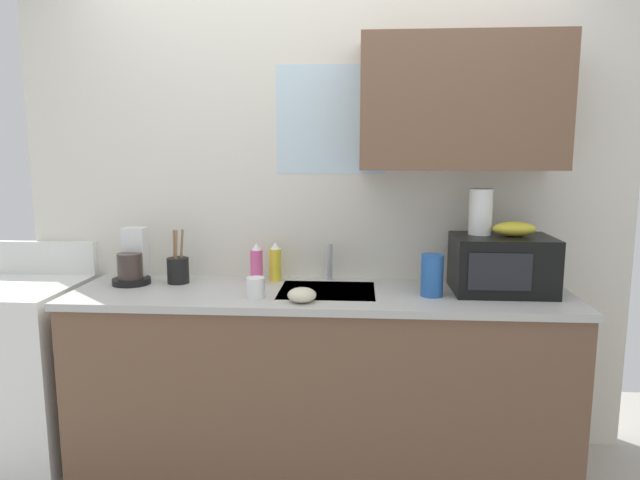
{
  "coord_description": "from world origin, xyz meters",
  "views": [
    {
      "loc": [
        0.19,
        -2.64,
        1.57
      ],
      "look_at": [
        0.0,
        0.0,
        1.15
      ],
      "focal_mm": 31.77,
      "sensor_mm": 36.0,
      "label": 1
    }
  ],
  "objects_px": {
    "small_bowl": "(302,295)",
    "dish_soap_bottle_pink": "(257,264)",
    "banana_bunch": "(514,229)",
    "mug_white": "(256,288)",
    "coffee_maker": "(133,263)",
    "dish_soap_bottle_yellow": "(275,263)",
    "cereal_canister": "(432,275)",
    "microwave": "(502,264)",
    "paper_towel_roll": "(481,212)",
    "utensil_crock": "(178,269)",
    "stove_range": "(21,369)"
  },
  "relations": [
    {
      "from": "coffee_maker",
      "to": "dish_soap_bottle_yellow",
      "type": "height_order",
      "value": "coffee_maker"
    },
    {
      "from": "paper_towel_roll",
      "to": "coffee_maker",
      "type": "xyz_separation_m",
      "value": [
        -1.73,
        0.01,
        -0.28
      ]
    },
    {
      "from": "banana_bunch",
      "to": "mug_white",
      "type": "height_order",
      "value": "banana_bunch"
    },
    {
      "from": "dish_soap_bottle_pink",
      "to": "cereal_canister",
      "type": "xyz_separation_m",
      "value": [
        0.86,
        -0.2,
        0.0
      ]
    },
    {
      "from": "banana_bunch",
      "to": "cereal_canister",
      "type": "bearing_deg",
      "value": -165.62
    },
    {
      "from": "dish_soap_bottle_yellow",
      "to": "utensil_crock",
      "type": "distance_m",
      "value": 0.5
    },
    {
      "from": "paper_towel_roll",
      "to": "utensil_crock",
      "type": "relative_size",
      "value": 0.8
    },
    {
      "from": "stove_range",
      "to": "small_bowl",
      "type": "distance_m",
      "value": 1.57
    },
    {
      "from": "dish_soap_bottle_pink",
      "to": "small_bowl",
      "type": "xyz_separation_m",
      "value": [
        0.27,
        -0.35,
        -0.06
      ]
    },
    {
      "from": "cereal_canister",
      "to": "microwave",
      "type": "bearing_deg",
      "value": 16.17
    },
    {
      "from": "paper_towel_roll",
      "to": "banana_bunch",
      "type": "bearing_deg",
      "value": -18.43
    },
    {
      "from": "dish_soap_bottle_yellow",
      "to": "dish_soap_bottle_pink",
      "type": "distance_m",
      "value": 0.1
    },
    {
      "from": "microwave",
      "to": "banana_bunch",
      "type": "height_order",
      "value": "banana_bunch"
    },
    {
      "from": "stove_range",
      "to": "coffee_maker",
      "type": "height_order",
      "value": "coffee_maker"
    },
    {
      "from": "coffee_maker",
      "to": "dish_soap_bottle_pink",
      "type": "relative_size",
      "value": 1.36
    },
    {
      "from": "banana_bunch",
      "to": "coffee_maker",
      "type": "relative_size",
      "value": 0.71
    },
    {
      "from": "dish_soap_bottle_pink",
      "to": "utensil_crock",
      "type": "xyz_separation_m",
      "value": [
        -0.4,
        -0.03,
        -0.03
      ]
    },
    {
      "from": "banana_bunch",
      "to": "mug_white",
      "type": "relative_size",
      "value": 2.11
    },
    {
      "from": "cereal_canister",
      "to": "stove_range",
      "type": "bearing_deg",
      "value": 178.52
    },
    {
      "from": "banana_bunch",
      "to": "cereal_canister",
      "type": "relative_size",
      "value": 1.02
    },
    {
      "from": "stove_range",
      "to": "coffee_maker",
      "type": "bearing_deg",
      "value": 10.24
    },
    {
      "from": "coffee_maker",
      "to": "stove_range",
      "type": "bearing_deg",
      "value": -169.76
    },
    {
      "from": "mug_white",
      "to": "utensil_crock",
      "type": "distance_m",
      "value": 0.52
    },
    {
      "from": "stove_range",
      "to": "dish_soap_bottle_yellow",
      "type": "xyz_separation_m",
      "value": [
        1.3,
        0.2,
        0.54
      ]
    },
    {
      "from": "banana_bunch",
      "to": "dish_soap_bottle_pink",
      "type": "xyz_separation_m",
      "value": [
        -1.25,
        0.1,
        -0.21
      ]
    },
    {
      "from": "coffee_maker",
      "to": "utensil_crock",
      "type": "relative_size",
      "value": 1.01
    },
    {
      "from": "coffee_maker",
      "to": "utensil_crock",
      "type": "bearing_deg",
      "value": 2.85
    },
    {
      "from": "dish_soap_bottle_pink",
      "to": "cereal_canister",
      "type": "height_order",
      "value": "dish_soap_bottle_pink"
    },
    {
      "from": "microwave",
      "to": "mug_white",
      "type": "bearing_deg",
      "value": -170.71
    },
    {
      "from": "banana_bunch",
      "to": "utensil_crock",
      "type": "distance_m",
      "value": 1.67
    },
    {
      "from": "dish_soap_bottle_pink",
      "to": "small_bowl",
      "type": "distance_m",
      "value": 0.44
    },
    {
      "from": "stove_range",
      "to": "small_bowl",
      "type": "relative_size",
      "value": 8.31
    },
    {
      "from": "stove_range",
      "to": "dish_soap_bottle_yellow",
      "type": "bearing_deg",
      "value": 8.88
    },
    {
      "from": "cereal_canister",
      "to": "small_bowl",
      "type": "distance_m",
      "value": 0.61
    },
    {
      "from": "coffee_maker",
      "to": "small_bowl",
      "type": "xyz_separation_m",
      "value": [
        0.9,
        -0.31,
        -0.07
      ]
    },
    {
      "from": "stove_range",
      "to": "utensil_crock",
      "type": "relative_size",
      "value": 3.91
    },
    {
      "from": "stove_range",
      "to": "cereal_canister",
      "type": "relative_size",
      "value": 5.51
    },
    {
      "from": "banana_bunch",
      "to": "dish_soap_bottle_yellow",
      "type": "relative_size",
      "value": 0.99
    },
    {
      "from": "small_bowl",
      "to": "dish_soap_bottle_pink",
      "type": "bearing_deg",
      "value": 127.5
    },
    {
      "from": "paper_towel_roll",
      "to": "mug_white",
      "type": "height_order",
      "value": "paper_towel_roll"
    },
    {
      "from": "banana_bunch",
      "to": "dish_soap_bottle_yellow",
      "type": "bearing_deg",
      "value": 172.33
    },
    {
      "from": "banana_bunch",
      "to": "dish_soap_bottle_yellow",
      "type": "xyz_separation_m",
      "value": [
        -1.16,
        0.16,
        -0.21
      ]
    },
    {
      "from": "paper_towel_roll",
      "to": "coffee_maker",
      "type": "height_order",
      "value": "paper_towel_roll"
    },
    {
      "from": "coffee_maker",
      "to": "mug_white",
      "type": "bearing_deg",
      "value": -20.11
    },
    {
      "from": "banana_bunch",
      "to": "mug_white",
      "type": "xyz_separation_m",
      "value": [
        -1.2,
        -0.19,
        -0.26
      ]
    },
    {
      "from": "dish_soap_bottle_pink",
      "to": "mug_white",
      "type": "xyz_separation_m",
      "value": [
        0.05,
        -0.29,
        -0.05
      ]
    },
    {
      "from": "cereal_canister",
      "to": "small_bowl",
      "type": "bearing_deg",
      "value": -165.78
    },
    {
      "from": "small_bowl",
      "to": "banana_bunch",
      "type": "bearing_deg",
      "value": 14.28
    },
    {
      "from": "banana_bunch",
      "to": "cereal_canister",
      "type": "height_order",
      "value": "banana_bunch"
    },
    {
      "from": "stove_range",
      "to": "mug_white",
      "type": "height_order",
      "value": "stove_range"
    }
  ]
}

